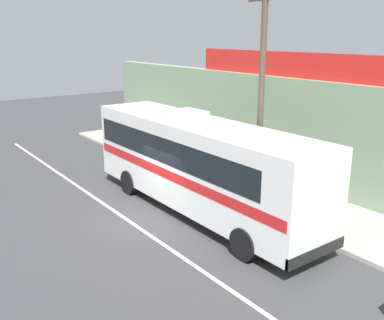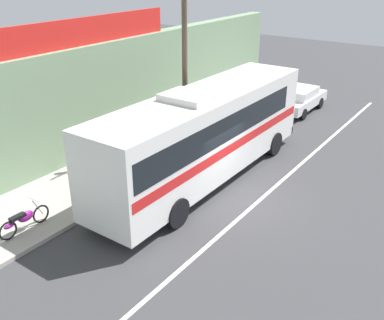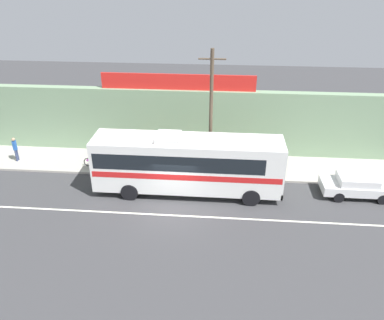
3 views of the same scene
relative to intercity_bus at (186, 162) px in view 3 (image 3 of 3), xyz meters
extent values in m
plane|color=#3A3A3D|center=(-0.55, -1.79, -2.07)|extent=(70.00, 70.00, 0.00)
cube|color=#A8A399|center=(-0.55, 3.41, -2.00)|extent=(30.00, 3.60, 0.14)
cube|color=gray|center=(-0.55, 5.56, 0.33)|extent=(30.00, 0.70, 4.80)
cube|color=red|center=(-1.11, 5.56, 3.28)|extent=(10.75, 0.12, 1.10)
cube|color=silver|center=(-0.55, -2.59, -2.06)|extent=(30.00, 0.14, 0.01)
cube|color=white|center=(0.08, 0.00, -0.07)|extent=(11.23, 2.47, 3.10)
cube|color=black|center=(-0.37, 0.00, 0.48)|extent=(9.88, 2.49, 0.96)
cube|color=red|center=(0.08, 0.00, -0.37)|extent=(11.01, 2.49, 0.36)
cube|color=black|center=(5.67, 0.00, 0.38)|extent=(0.04, 2.22, 1.40)
cube|color=black|center=(5.66, 0.00, -1.44)|extent=(0.12, 2.47, 0.36)
cube|color=silver|center=(-1.04, 0.00, 1.60)|extent=(1.40, 1.73, 0.24)
cylinder|color=black|center=(3.90, 1.15, -1.55)|extent=(1.04, 0.32, 1.04)
cylinder|color=black|center=(3.90, -1.15, -1.55)|extent=(1.04, 0.32, 1.04)
cylinder|color=black|center=(-3.29, 1.15, -1.55)|extent=(1.04, 0.32, 1.04)
cylinder|color=black|center=(-3.29, -1.15, -1.55)|extent=(1.04, 0.32, 1.04)
cube|color=silver|center=(10.38, 0.43, -1.46)|extent=(4.32, 1.74, 0.56)
cube|color=silver|center=(10.28, 0.43, -0.94)|extent=(2.25, 1.57, 0.48)
cube|color=black|center=(11.11, 0.43, -0.97)|extent=(0.21, 1.46, 0.34)
cylinder|color=black|center=(11.63, 1.25, -1.76)|extent=(0.62, 0.20, 0.62)
cylinder|color=black|center=(11.63, -0.39, -1.76)|extent=(0.62, 0.20, 0.62)
cylinder|color=black|center=(9.13, 1.25, -1.76)|extent=(0.62, 0.20, 0.62)
cylinder|color=black|center=(9.13, -0.39, -1.76)|extent=(0.62, 0.20, 0.62)
cylinder|color=brown|center=(1.35, 1.89, 2.20)|extent=(0.22, 0.22, 8.25)
cylinder|color=brown|center=(1.35, 1.89, 5.72)|extent=(1.60, 0.10, 0.10)
torus|color=black|center=(-5.84, 2.49, -1.62)|extent=(0.62, 0.06, 0.62)
torus|color=black|center=(-7.05, 2.49, -1.62)|extent=(0.62, 0.06, 0.62)
cylinder|color=silver|center=(-5.92, 2.49, -1.32)|extent=(0.34, 0.04, 0.65)
cylinder|color=silver|center=(-6.02, 2.49, -1.00)|extent=(0.03, 0.56, 0.03)
ellipsoid|color=#991E8C|center=(-6.38, 2.49, -1.44)|extent=(0.56, 0.22, 0.34)
cube|color=black|center=(-6.66, 2.49, -1.32)|extent=(0.52, 0.20, 0.10)
ellipsoid|color=#991E8C|center=(-6.99, 2.49, -1.48)|extent=(0.36, 0.14, 0.16)
torus|color=black|center=(-2.74, 2.26, -1.62)|extent=(0.62, 0.06, 0.62)
torus|color=black|center=(-3.99, 2.26, -1.62)|extent=(0.62, 0.06, 0.62)
cylinder|color=silver|center=(-2.82, 2.26, -1.32)|extent=(0.34, 0.04, 0.65)
cylinder|color=silver|center=(-2.92, 2.26, -1.00)|extent=(0.03, 0.56, 0.03)
ellipsoid|color=red|center=(-3.30, 2.26, -1.44)|extent=(0.56, 0.22, 0.34)
cube|color=black|center=(-3.59, 2.26, -1.32)|extent=(0.52, 0.20, 0.10)
ellipsoid|color=red|center=(-3.93, 2.26, -1.48)|extent=(0.36, 0.14, 0.16)
cylinder|color=navy|center=(-12.34, 2.98, -1.50)|extent=(0.13, 0.13, 0.85)
cylinder|color=navy|center=(-12.34, 2.80, -1.50)|extent=(0.13, 0.13, 0.85)
cylinder|color=#23519E|center=(-12.34, 2.89, -0.75)|extent=(0.30, 0.30, 0.64)
sphere|color=tan|center=(-12.34, 2.89, -0.29)|extent=(0.23, 0.23, 0.23)
cylinder|color=#23519E|center=(-12.34, 3.09, -0.72)|extent=(0.08, 0.08, 0.59)
cylinder|color=#23519E|center=(-12.34, 2.69, -0.72)|extent=(0.08, 0.08, 0.59)
cylinder|color=black|center=(3.02, 2.94, -1.54)|extent=(0.13, 0.13, 0.78)
cylinder|color=black|center=(3.02, 2.76, -1.54)|extent=(0.13, 0.13, 0.78)
cylinder|color=#2D7A4C|center=(3.02, 2.85, -0.86)|extent=(0.30, 0.30, 0.58)
sphere|color=tan|center=(3.02, 2.85, -0.43)|extent=(0.21, 0.21, 0.21)
cylinder|color=#2D7A4C|center=(3.02, 3.05, -0.83)|extent=(0.08, 0.08, 0.53)
cylinder|color=#2D7A4C|center=(3.02, 2.65, -0.83)|extent=(0.08, 0.08, 0.53)
camera|label=1|loc=(12.66, -9.62, 4.58)|focal=41.10mm
camera|label=2|loc=(-13.05, -8.70, 5.99)|focal=41.27mm
camera|label=3|loc=(2.06, -20.19, 10.67)|focal=35.90mm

